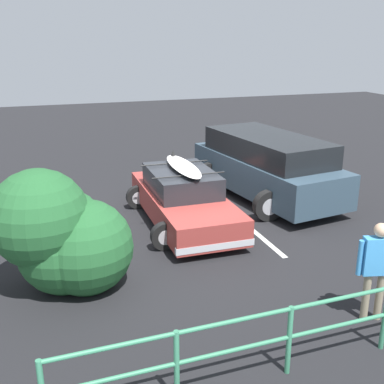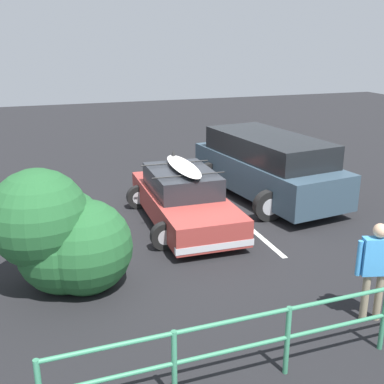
{
  "view_description": "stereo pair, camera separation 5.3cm",
  "coord_description": "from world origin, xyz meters",
  "px_view_note": "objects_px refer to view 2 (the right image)",
  "views": [
    {
      "loc": [
        3.41,
        10.28,
        4.27
      ],
      "look_at": [
        0.18,
        0.67,
        0.95
      ],
      "focal_mm": 45.0,
      "sensor_mm": 36.0,
      "label": 1
    },
    {
      "loc": [
        3.36,
        10.3,
        4.27
      ],
      "look_at": [
        0.18,
        0.67,
        0.95
      ],
      "focal_mm": 45.0,
      "sensor_mm": 36.0,
      "label": 2
    }
  ],
  "objects_px": {
    "sedan_car": "(183,198)",
    "suv_car": "(267,165)",
    "person_bystander": "(376,263)",
    "bush_near_left": "(61,234)"
  },
  "relations": [
    {
      "from": "sedan_car",
      "to": "suv_car",
      "type": "distance_m",
      "value": 2.91
    },
    {
      "from": "person_bystander",
      "to": "bush_near_left",
      "type": "height_order",
      "value": "bush_near_left"
    },
    {
      "from": "suv_car",
      "to": "sedan_car",
      "type": "bearing_deg",
      "value": 21.15
    },
    {
      "from": "sedan_car",
      "to": "person_bystander",
      "type": "distance_m",
      "value": 5.15
    },
    {
      "from": "suv_car",
      "to": "person_bystander",
      "type": "relative_size",
      "value": 3.21
    },
    {
      "from": "sedan_car",
      "to": "bush_near_left",
      "type": "bearing_deg",
      "value": 38.26
    },
    {
      "from": "sedan_car",
      "to": "suv_car",
      "type": "bearing_deg",
      "value": -158.85
    },
    {
      "from": "sedan_car",
      "to": "suv_car",
      "type": "xyz_separation_m",
      "value": [
        -2.7,
        -1.04,
        0.31
      ]
    },
    {
      "from": "person_bystander",
      "to": "bush_near_left",
      "type": "xyz_separation_m",
      "value": [
        4.46,
        -2.59,
        0.04
      ]
    },
    {
      "from": "sedan_car",
      "to": "person_bystander",
      "type": "bearing_deg",
      "value": 107.4
    }
  ]
}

